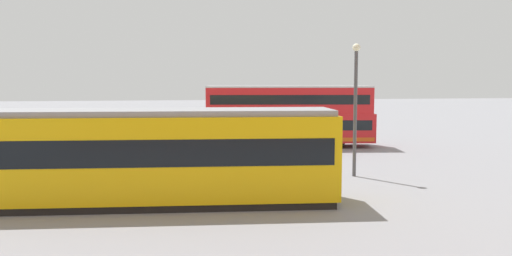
# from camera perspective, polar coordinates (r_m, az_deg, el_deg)

# --- Properties ---
(ground_plane) EXTENTS (160.00, 160.00, 0.00)m
(ground_plane) POSITION_cam_1_polar(r_m,az_deg,el_deg) (29.49, 0.57, -3.00)
(ground_plane) COLOR gray
(double_decker_bus) EXTENTS (11.14, 3.82, 3.96)m
(double_decker_bus) POSITION_cam_1_polar(r_m,az_deg,el_deg) (32.67, 3.71, 1.39)
(double_decker_bus) COLOR red
(double_decker_bus) RESTS_ON ground
(tram_yellow) EXTENTS (13.04, 3.57, 3.34)m
(tram_yellow) POSITION_cam_1_polar(r_m,az_deg,el_deg) (17.82, -11.85, -3.08)
(tram_yellow) COLOR #E5B70C
(tram_yellow) RESTS_ON ground
(pedestrian_near_railing) EXTENTS (0.45, 0.45, 1.76)m
(pedestrian_near_railing) POSITION_cam_1_polar(r_m,az_deg,el_deg) (22.69, -10.33, -3.05)
(pedestrian_near_railing) COLOR #4C3F2D
(pedestrian_near_railing) RESTS_ON ground
(pedestrian_railing) EXTENTS (6.39, 0.90, 1.08)m
(pedestrian_railing) POSITION_cam_1_polar(r_m,az_deg,el_deg) (24.72, -10.11, -3.02)
(pedestrian_railing) COLOR gray
(pedestrian_railing) RESTS_ON ground
(info_sign) EXTENTS (1.09, 0.13, 2.34)m
(info_sign) POSITION_cam_1_polar(r_m,az_deg,el_deg) (25.67, -22.11, -1.04)
(info_sign) COLOR slate
(info_sign) RESTS_ON ground
(street_lamp) EXTENTS (0.36, 0.36, 5.96)m
(street_lamp) POSITION_cam_1_polar(r_m,az_deg,el_deg) (22.88, 11.24, 3.35)
(street_lamp) COLOR #4C4C51
(street_lamp) RESTS_ON ground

